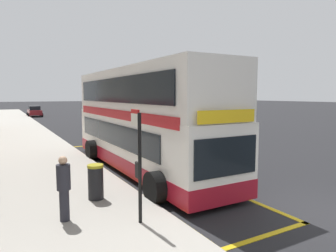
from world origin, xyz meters
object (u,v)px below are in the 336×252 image
litter_bin (96,182)px  bus_stop_sign (139,157)px  parked_car_maroon_across (35,111)px  pedestrian_waiting_near_sign (64,186)px  double_decker_bus (141,123)px

litter_bin → bus_stop_sign: bearing=-77.3°
bus_stop_sign → parked_car_maroon_across: (1.80, 43.52, -0.98)m
bus_stop_sign → pedestrian_waiting_near_sign: size_ratio=1.69×
bus_stop_sign → parked_car_maroon_across: size_ratio=0.67×
double_decker_bus → litter_bin: (-2.97, -3.17, -1.39)m
pedestrian_waiting_near_sign → litter_bin: pedestrian_waiting_near_sign is taller
parked_car_maroon_across → pedestrian_waiting_near_sign: 42.70m
double_decker_bus → parked_car_maroon_across: size_ratio=2.71×
pedestrian_waiting_near_sign → litter_bin: 1.68m
double_decker_bus → pedestrian_waiting_near_sign: (-4.10, -4.36, -1.03)m
pedestrian_waiting_near_sign → litter_bin: (1.14, 1.18, -0.36)m
double_decker_bus → litter_bin: bearing=-133.1°
pedestrian_waiting_near_sign → double_decker_bus: bearing=46.7°
parked_car_maroon_across → pedestrian_waiting_near_sign: bearing=-96.2°
bus_stop_sign → pedestrian_waiting_near_sign: bus_stop_sign is taller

